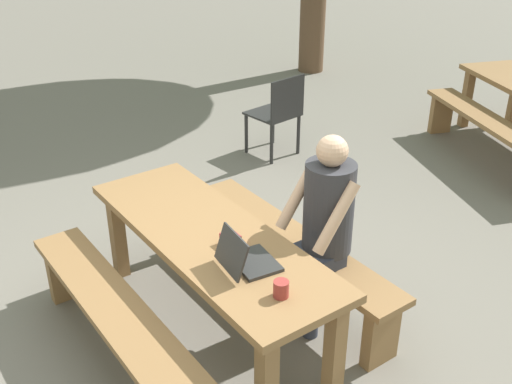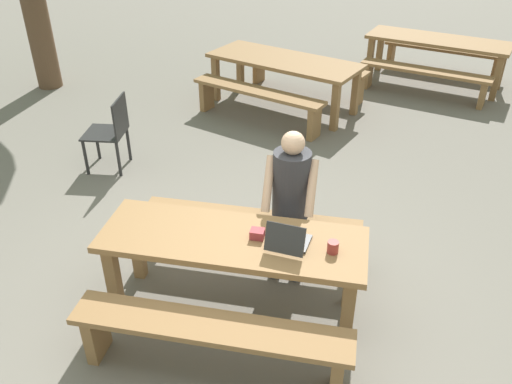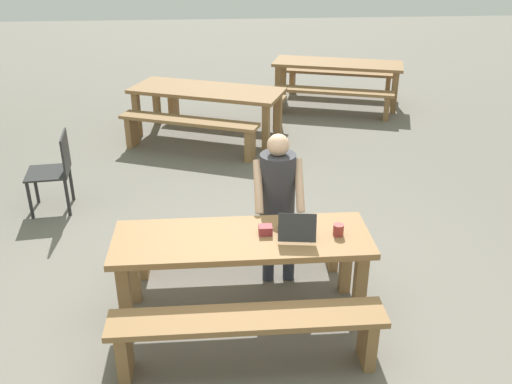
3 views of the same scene
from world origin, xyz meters
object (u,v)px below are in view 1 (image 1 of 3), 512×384
object	(u,v)px
picnic_table_front	(210,249)
coffee_mug	(281,289)
small_pouch	(230,240)
plastic_chair	(278,113)
person_seated	(324,220)
laptop	(245,258)

from	to	relation	value
picnic_table_front	coffee_mug	size ratio (longest dim) A/B	21.74
small_pouch	plastic_chair	xyz separation A→B (m)	(-2.07, 1.95, -0.28)
small_pouch	person_seated	xyz separation A→B (m)	(0.16, 0.57, 0.01)
laptop	plastic_chair	bearing A→B (deg)	-33.55
plastic_chair	small_pouch	bearing A→B (deg)	40.43
laptop	person_seated	size ratio (longest dim) A/B	0.25
person_seated	plastic_chair	size ratio (longest dim) A/B	1.51
small_pouch	person_seated	size ratio (longest dim) A/B	0.08
laptop	plastic_chair	size ratio (longest dim) A/B	0.37
small_pouch	person_seated	bearing A→B (deg)	74.38
picnic_table_front	small_pouch	distance (m)	0.23
laptop	person_seated	bearing A→B (deg)	-75.78
coffee_mug	picnic_table_front	bearing A→B (deg)	177.49
laptop	small_pouch	bearing A→B (deg)	-6.41
laptop	plastic_chair	xyz separation A→B (m)	(-2.30, 2.01, -0.30)
laptop	small_pouch	xyz separation A→B (m)	(-0.23, 0.06, -0.02)
picnic_table_front	small_pouch	xyz separation A→B (m)	(0.18, 0.03, 0.15)
picnic_table_front	laptop	bearing A→B (deg)	-3.83
laptop	picnic_table_front	bearing A→B (deg)	3.72
laptop	coffee_mug	bearing A→B (deg)	-173.25
picnic_table_front	laptop	distance (m)	0.45
person_seated	picnic_table_front	bearing A→B (deg)	-119.59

